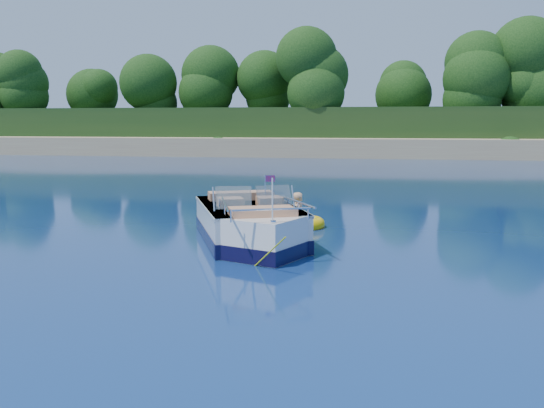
{
  "coord_description": "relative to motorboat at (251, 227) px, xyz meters",
  "views": [
    {
      "loc": [
        -0.37,
        -12.65,
        2.83
      ],
      "look_at": [
        -2.97,
        1.59,
        0.85
      ],
      "focal_mm": 40.0,
      "sensor_mm": 36.0,
      "label": 1
    }
  ],
  "objects": [
    {
      "name": "treeline",
      "position": [
        3.38,
        40.1,
        5.16
      ],
      "size": [
        150.0,
        7.12,
        8.19
      ],
      "color": "black",
      "rests_on": "ground"
    },
    {
      "name": "boy",
      "position": [
        0.78,
        2.47,
        -0.38
      ],
      "size": [
        0.48,
        0.84,
        1.56
      ],
      "primitive_type": "imported",
      "rotation": [
        0.0,
        -0.17,
        1.74
      ],
      "color": "tan",
      "rests_on": "ground"
    },
    {
      "name": "shoreline",
      "position": [
        3.34,
        62.86,
        0.59
      ],
      "size": [
        170.0,
        59.0,
        6.0
      ],
      "color": "tan",
      "rests_on": "ground"
    },
    {
      "name": "motorboat",
      "position": [
        0.0,
        0.0,
        0.0
      ],
      "size": [
        3.54,
        5.56,
        1.97
      ],
      "rotation": [
        0.0,
        0.0,
        0.4
      ],
      "color": "white",
      "rests_on": "ground"
    },
    {
      "name": "tow_tube",
      "position": [
        0.81,
        2.43,
        -0.29
      ],
      "size": [
        1.77,
        1.77,
        0.36
      ],
      "rotation": [
        0.0,
        0.0,
        0.4
      ],
      "color": "#F4C205",
      "rests_on": "ground"
    },
    {
      "name": "ground",
      "position": [
        3.34,
        -0.92,
        -0.38
      ],
      "size": [
        160.0,
        160.0,
        0.0
      ],
      "primitive_type": "plane",
      "color": "#0B1A4F",
      "rests_on": "ground"
    }
  ]
}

